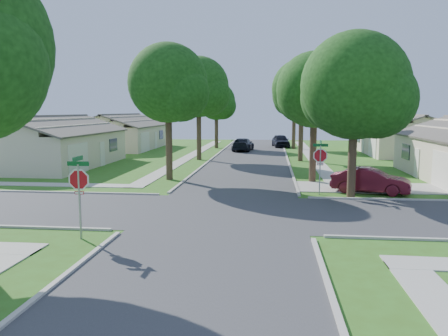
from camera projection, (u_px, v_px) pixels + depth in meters
name	position (u px, v px, depth m)	size (l,w,h in m)	color
ground	(225.00, 212.00, 19.80)	(100.00, 100.00, 0.00)	#355E19
road_ns	(225.00, 212.00, 19.80)	(7.00, 100.00, 0.02)	#333335
sidewalk_ne	(311.00, 155.00, 44.77)	(1.20, 40.00, 0.04)	#9E9B91
sidewalk_nw	(194.00, 154.00, 46.08)	(1.20, 40.00, 0.04)	#9E9B91
driveway	(370.00, 188.00, 25.95)	(8.80, 3.60, 0.05)	#9E9B91
stop_sign_sw	(79.00, 183.00, 15.41)	(1.05, 0.80, 2.98)	gray
stop_sign_ne	(320.00, 158.00, 23.67)	(1.05, 0.80, 2.98)	gray
tree_e_near	(315.00, 94.00, 27.43)	(4.97, 4.80, 8.28)	#38281C
tree_e_mid	(302.00, 92.00, 39.18)	(5.59, 5.40, 9.21)	#38281C
tree_e_far	(295.00, 99.00, 52.03)	(5.17, 5.00, 8.72)	#38281C
tree_w_near	(169.00, 87.00, 28.38)	(5.38, 5.20, 8.97)	#38281C
tree_w_mid	(199.00, 90.00, 40.16)	(5.80, 5.60, 9.56)	#38281C
tree_w_far	(217.00, 103.00, 53.10)	(4.76, 4.60, 8.04)	#38281C
tree_ne_corner	(356.00, 91.00, 22.54)	(5.80, 5.60, 8.66)	#38281C
house_ne_far	(403.00, 140.00, 46.46)	(8.42, 13.60, 4.23)	beige
house_nw_near	(52.00, 148.00, 36.11)	(8.42, 13.60, 4.23)	beige
house_nw_far	(122.00, 136.00, 52.86)	(8.42, 13.60, 4.23)	beige
car_driveway	(370.00, 181.00, 24.32)	(1.48, 4.24, 1.40)	#55111F
car_curb_east	(281.00, 141.00, 55.37)	(1.88, 4.67, 1.59)	black
car_curb_west	(243.00, 144.00, 49.94)	(2.05, 5.03, 1.46)	black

